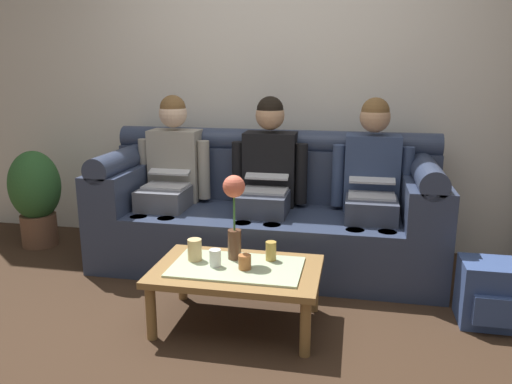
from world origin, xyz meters
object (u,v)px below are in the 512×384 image
object	(u,v)px
person_right	(372,181)
flower_vase	(234,207)
person_left	(171,172)
coffee_table	(237,274)
cup_far_center	(195,250)
potted_plant	(36,194)
cup_near_right	(245,262)
cup_near_left	(271,251)
person_middle	(267,176)
couch	(267,215)
backpack_right	(489,294)
cup_far_left	(215,258)

from	to	relation	value
person_right	flower_vase	bearing A→B (deg)	-132.32
person_left	coffee_table	bearing A→B (deg)	-52.43
flower_vase	cup_far_center	xyz separation A→B (m)	(-0.22, -0.07, -0.25)
cup_far_center	potted_plant	xyz separation A→B (m)	(-1.64, 0.92, 0.02)
cup_near_right	potted_plant	bearing A→B (deg)	153.03
person_right	cup_near_left	world-z (taller)	person_right
cup_near_left	cup_near_right	bearing A→B (deg)	-126.90
person_left	person_middle	world-z (taller)	same
potted_plant	coffee_table	bearing A→B (deg)	-26.86
coffee_table	cup_far_center	world-z (taller)	cup_far_center
coffee_table	cup_far_center	size ratio (longest dim) A/B	7.42
person_middle	cup_near_right	world-z (taller)	person_middle
couch	flower_vase	bearing A→B (deg)	-92.52
person_right	couch	bearing A→B (deg)	179.65
person_left	flower_vase	distance (m)	1.10
cup_near_left	backpack_right	size ratio (longest dim) A/B	0.30
person_left	person_right	world-z (taller)	same
person_right	potted_plant	bearing A→B (deg)	179.90
cup_far_left	coffee_table	bearing A→B (deg)	12.68
person_left	cup_far_center	distance (m)	1.06
couch	cup_far_center	xyz separation A→B (m)	(-0.25, -0.92, 0.05)
person_left	cup_near_right	distance (m)	1.29
person_left	cup_far_center	bearing A→B (deg)	-62.32
flower_vase	potted_plant	size ratio (longest dim) A/B	0.63
person_middle	cup_near_right	distance (m)	1.02
person_middle	coffee_table	size ratio (longest dim) A/B	1.32
person_left	potted_plant	world-z (taller)	person_left
cup_near_left	coffee_table	bearing A→B (deg)	-143.84
person_left	backpack_right	size ratio (longest dim) A/B	3.36
cup_far_left	potted_plant	xyz separation A→B (m)	(-1.78, 0.99, 0.03)
cup_near_left	backpack_right	distance (m)	1.25
cup_near_left	potted_plant	distance (m)	2.23
flower_vase	cup_far_center	world-z (taller)	flower_vase
couch	coffee_table	xyz separation A→B (m)	(-0.00, -0.96, -0.07)
potted_plant	flower_vase	bearing A→B (deg)	-24.66
couch	cup_near_left	xyz separation A→B (m)	(0.17, -0.84, 0.04)
cup_far_center	cup_near_left	bearing A→B (deg)	11.45
backpack_right	person_right	bearing A→B (deg)	134.78
person_middle	couch	bearing A→B (deg)	90.00
person_left	cup_near_right	size ratio (longest dim) A/B	15.29
person_left	backpack_right	bearing A→B (deg)	-17.29
flower_vase	backpack_right	bearing A→B (deg)	7.42
flower_vase	cup_far_center	bearing A→B (deg)	-162.43
person_middle	flower_vase	bearing A→B (deg)	-92.54
person_middle	cup_near_left	distance (m)	0.88
coffee_table	cup_near_left	bearing A→B (deg)	36.16
flower_vase	potted_plant	distance (m)	2.06
flower_vase	cup_near_left	bearing A→B (deg)	4.79
cup_near_left	flower_vase	bearing A→B (deg)	-175.21
person_left	person_right	bearing A→B (deg)	-0.00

